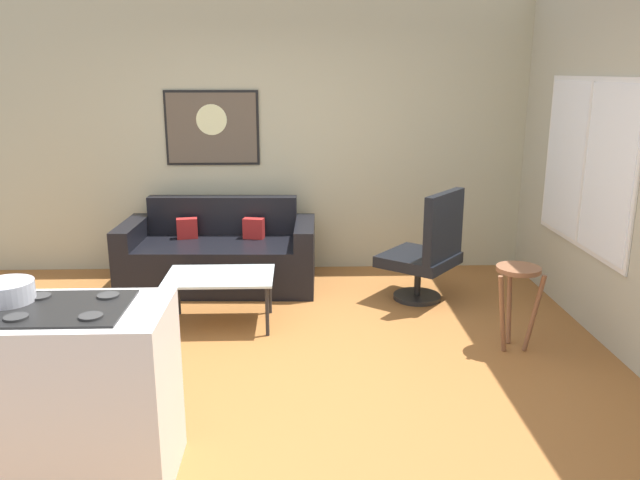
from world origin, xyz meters
TOP-DOWN VIEW (x-y plane):
  - ground at (0.00, 0.00)m, footprint 6.40×6.40m
  - back_wall at (0.00, 2.42)m, footprint 6.40×0.05m
  - right_wall at (2.62, 0.30)m, footprint 0.05×6.40m
  - couch at (-0.52, 1.83)m, footprint 1.88×0.92m
  - coffee_table at (-0.39, 0.82)m, footprint 0.88×0.59m
  - armchair at (1.42, 1.32)m, footprint 0.85×0.86m
  - bar_stool at (1.88, 0.27)m, footprint 0.37×0.37m
  - kitchen_counter at (-1.15, -1.24)m, footprint 1.51×0.61m
  - mixing_bowl at (-1.18, -1.15)m, footprint 0.27×0.27m
  - wall_painting at (-0.61, 2.38)m, footprint 0.95×0.03m
  - window at (2.59, 0.90)m, footprint 0.03×1.63m

SIDE VIEW (x-z plane):
  - ground at x=0.00m, z-range -0.04..0.00m
  - couch at x=-0.52m, z-range -0.12..0.71m
  - coffee_table at x=-0.39m, z-range 0.18..0.61m
  - kitchen_counter at x=-1.15m, z-range -0.01..0.95m
  - armchair at x=1.42m, z-range -0.04..0.99m
  - bar_stool at x=1.88m, z-range 0.18..0.83m
  - mixing_bowl at x=-1.18m, z-range 0.93..1.05m
  - window at x=2.59m, z-range 0.63..2.01m
  - back_wall at x=0.00m, z-range 0.00..2.80m
  - right_wall at x=2.62m, z-range 0.00..2.80m
  - wall_painting at x=-0.61m, z-range 1.11..1.86m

